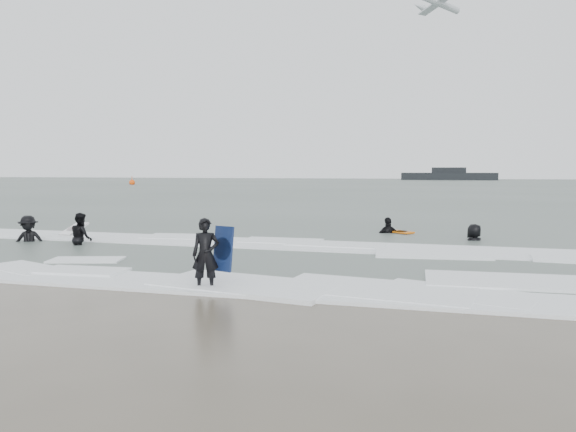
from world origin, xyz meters
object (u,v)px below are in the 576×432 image
(surfer_breaker, at_px, (29,243))
(surfer_right_far, at_px, (474,242))
(surfer_right_near, at_px, (388,234))
(buoy, at_px, (132,182))
(vessel_horizon, at_px, (449,176))
(surfer_centre, at_px, (206,290))
(surfer_wading, at_px, (82,246))

(surfer_breaker, bearing_deg, surfer_right_far, -7.70)
(surfer_right_near, xyz_separation_m, surfer_right_far, (3.17, -1.50, 0.00))
(surfer_right_far, bearing_deg, buoy, -100.72)
(surfer_right_near, height_order, buoy, buoy)
(vessel_horizon, bearing_deg, surfer_centre, -91.31)
(surfer_wading, relative_size, surfer_right_near, 0.91)
(surfer_centre, height_order, surfer_wading, surfer_wading)
(surfer_right_far, bearing_deg, surfer_breaker, -32.40)
(surfer_right_near, bearing_deg, surfer_breaker, -1.84)
(surfer_centre, relative_size, surfer_right_far, 0.87)
(surfer_wading, xyz_separation_m, surfer_breaker, (-2.20, 0.09, 0.00))
(surfer_right_far, bearing_deg, surfer_centre, 10.06)
(surfer_centre, bearing_deg, surfer_right_near, 55.65)
(surfer_centre, distance_m, surfer_right_far, 11.53)
(surfer_breaker, xyz_separation_m, vessel_horizon, (12.32, 136.18, 1.22))
(surfer_centre, distance_m, buoy, 90.71)
(surfer_wading, xyz_separation_m, surfer_right_far, (12.53, 4.94, 0.00))
(surfer_right_far, relative_size, vessel_horizon, 0.07)
(surfer_wading, bearing_deg, surfer_centre, -176.14)
(surfer_right_far, xyz_separation_m, buoy, (-55.16, 65.96, 0.42))
(surfer_right_far, bearing_deg, surfer_wading, -29.11)
(surfer_right_far, distance_m, buoy, 85.98)
(surfer_breaker, distance_m, surfer_right_far, 15.51)
(surfer_right_near, distance_m, surfer_right_far, 3.51)
(surfer_wading, xyz_separation_m, surfer_right_near, (9.36, 6.44, 0.00))
(surfer_centre, distance_m, surfer_right_near, 11.81)
(surfer_wading, bearing_deg, surfer_right_far, -118.03)
(surfer_breaker, bearing_deg, surfer_right_near, 2.85)
(surfer_breaker, bearing_deg, vessel_horizon, 58.91)
(surfer_wading, relative_size, surfer_right_far, 0.94)
(surfer_wading, xyz_separation_m, vessel_horizon, (10.12, 136.27, 1.22))
(surfer_wading, distance_m, surfer_right_far, 13.47)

